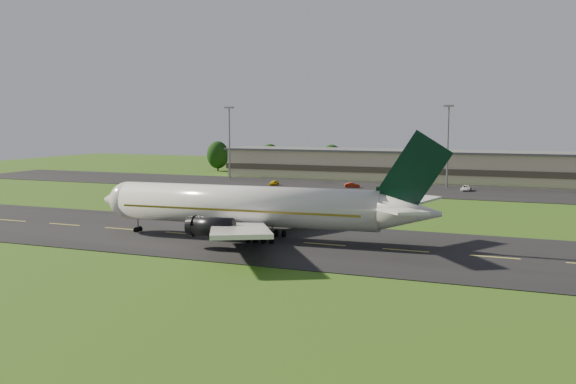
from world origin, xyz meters
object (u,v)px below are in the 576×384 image
at_px(service_vehicle_b, 352,185).
at_px(service_vehicle_c, 466,188).
at_px(airliner, 252,207).
at_px(service_vehicle_a, 274,183).
at_px(light_mast_centre, 448,136).
at_px(terminal, 461,167).
at_px(light_mast_west, 229,134).

distance_m(service_vehicle_b, service_vehicle_c, 27.06).
xyz_separation_m(airliner, service_vehicle_a, (-25.99, 68.91, -3.96)).
xyz_separation_m(light_mast_centre, service_vehicle_a, (-41.82, -11.03, -12.03)).
distance_m(airliner, terminal, 97.66).
distance_m(terminal, service_vehicle_c, 22.95).
relative_size(light_mast_centre, service_vehicle_a, 5.74).
height_order(light_mast_west, light_mast_centre, same).
bearing_deg(service_vehicle_c, light_mast_centre, 131.61).
bearing_deg(terminal, service_vehicle_c, -79.93).
bearing_deg(service_vehicle_c, service_vehicle_b, -172.64).
distance_m(light_mast_west, service_vehicle_a, 24.43).
relative_size(airliner, service_vehicle_c, 11.20).
xyz_separation_m(light_mast_west, service_vehicle_c, (65.37, -6.19, -12.00)).
bearing_deg(terminal, light_mast_west, -165.24).
relative_size(light_mast_west, service_vehicle_a, 5.74).
relative_size(terminal, light_mast_centre, 7.13).
bearing_deg(service_vehicle_b, service_vehicle_c, -103.49).
distance_m(terminal, light_mast_west, 64.10).
height_order(terminal, service_vehicle_b, terminal).
relative_size(airliner, terminal, 0.35).
height_order(terminal, light_mast_west, light_mast_west).
height_order(airliner, service_vehicle_b, airliner).
bearing_deg(service_vehicle_c, service_vehicle_a, -173.51).
height_order(airliner, light_mast_west, light_mast_west).
relative_size(light_mast_west, light_mast_centre, 1.00).
bearing_deg(service_vehicle_b, service_vehicle_a, 74.48).
bearing_deg(service_vehicle_c, airliner, -105.41).
xyz_separation_m(light_mast_centre, service_vehicle_c, (5.37, -6.19, -12.00)).
bearing_deg(service_vehicle_b, light_mast_west, 56.11).
distance_m(light_mast_centre, service_vehicle_a, 44.89).
relative_size(airliner, light_mast_centre, 2.52).
xyz_separation_m(service_vehicle_b, service_vehicle_c, (26.88, 3.17, 0.02)).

